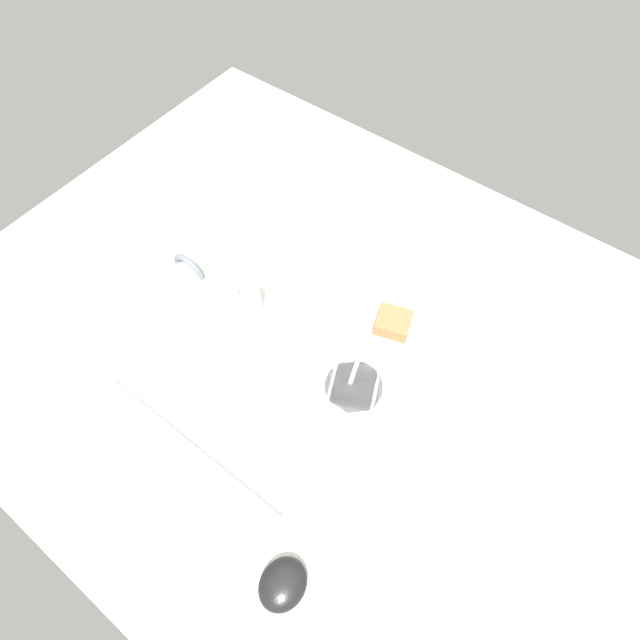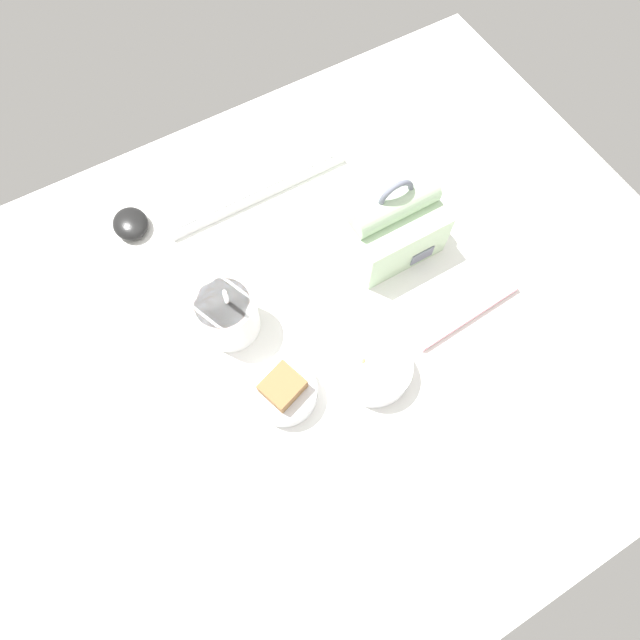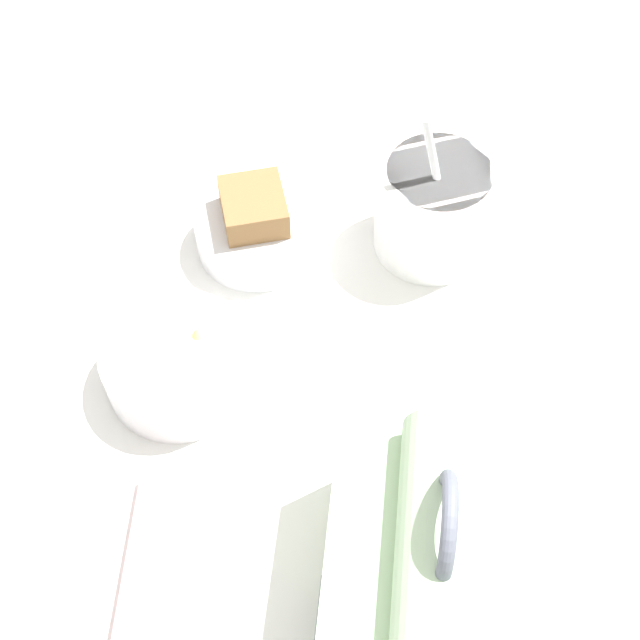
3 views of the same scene
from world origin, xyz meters
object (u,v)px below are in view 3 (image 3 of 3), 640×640
at_px(lunch_bag, 431,569).
at_px(soup_cup, 434,206).
at_px(bento_bowl_sandwich, 255,228).
at_px(bento_bowl_snacks, 177,364).
at_px(chopstick_case, 133,621).

xyz_separation_m(lunch_bag, soup_cup, (-0.34, -0.01, -0.01)).
distance_m(bento_bowl_sandwich, bento_bowl_snacks, 0.16).
height_order(soup_cup, chopstick_case, soup_cup).
bearing_deg(soup_cup, lunch_bag, 1.49).
bearing_deg(bento_bowl_snacks, lunch_bag, 52.54).
bearing_deg(lunch_bag, chopstick_case, -78.30).
height_order(lunch_bag, bento_bowl_sandwich, lunch_bag).
relative_size(bento_bowl_sandwich, chopstick_case, 0.50).
relative_size(lunch_bag, chopstick_case, 0.80).
bearing_deg(soup_cup, chopstick_case, -27.55).
height_order(bento_bowl_sandwich, bento_bowl_snacks, bento_bowl_sandwich).
height_order(bento_bowl_sandwich, chopstick_case, bento_bowl_sandwich).
distance_m(soup_cup, bento_bowl_snacks, 0.27).
bearing_deg(bento_bowl_snacks, chopstick_case, 1.80).
bearing_deg(lunch_bag, bento_bowl_sandwich, -151.61).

